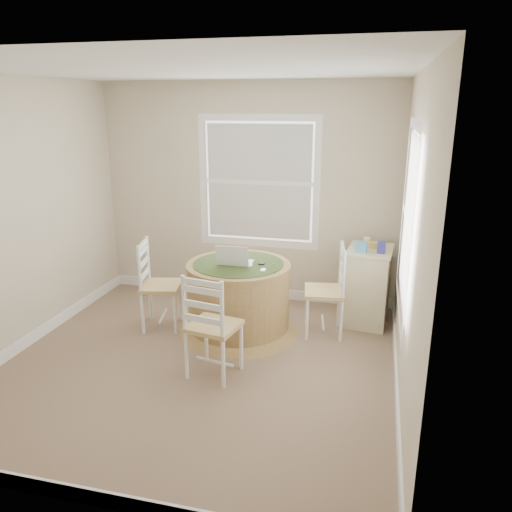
% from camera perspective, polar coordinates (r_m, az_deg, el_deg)
% --- Properties ---
extents(room, '(3.64, 3.64, 2.64)m').
position_cam_1_polar(room, '(4.44, -4.35, 3.43)').
color(room, '#7D644F').
rests_on(room, ground).
extents(round_table, '(1.25, 1.25, 0.77)m').
position_cam_1_polar(round_table, '(5.24, -1.99, -4.51)').
color(round_table, '#A5794A').
rests_on(round_table, ground).
extents(chair_left, '(0.48, 0.50, 0.95)m').
position_cam_1_polar(chair_left, '(5.44, -10.78, -3.34)').
color(chair_left, white).
rests_on(chair_left, ground).
extents(chair_near, '(0.49, 0.47, 0.95)m').
position_cam_1_polar(chair_near, '(4.43, -4.87, -7.92)').
color(chair_near, white).
rests_on(chair_near, ground).
extents(chair_right, '(0.46, 0.47, 0.95)m').
position_cam_1_polar(chair_right, '(5.24, 7.80, -4.00)').
color(chair_right, white).
rests_on(chair_right, ground).
extents(laptop, '(0.34, 0.30, 0.23)m').
position_cam_1_polar(laptop, '(5.10, -2.42, -0.58)').
color(laptop, white).
rests_on(laptop, round_table).
extents(mouse, '(0.06, 0.10, 0.03)m').
position_cam_1_polar(mouse, '(5.03, -0.74, -1.08)').
color(mouse, white).
rests_on(mouse, round_table).
extents(phone, '(0.05, 0.09, 0.02)m').
position_cam_1_polar(phone, '(4.91, 0.82, -1.64)').
color(phone, '#B7BABF').
rests_on(phone, round_table).
extents(keys, '(0.06, 0.05, 0.02)m').
position_cam_1_polar(keys, '(5.08, 0.62, -0.93)').
color(keys, black).
rests_on(keys, round_table).
extents(corner_chest, '(0.53, 0.67, 0.84)m').
position_cam_1_polar(corner_chest, '(5.63, 12.63, -3.30)').
color(corner_chest, beige).
rests_on(corner_chest, ground).
extents(tissue_box, '(0.13, 0.13, 0.10)m').
position_cam_1_polar(tissue_box, '(5.35, 11.81, 0.98)').
color(tissue_box, '#5398BE').
rests_on(tissue_box, corner_chest).
extents(box_yellow, '(0.16, 0.11, 0.06)m').
position_cam_1_polar(box_yellow, '(5.56, 13.54, 1.24)').
color(box_yellow, gold).
rests_on(box_yellow, corner_chest).
extents(box_blue, '(0.09, 0.09, 0.12)m').
position_cam_1_polar(box_blue, '(5.35, 14.25, 0.91)').
color(box_blue, '#332F8F').
rests_on(box_blue, corner_chest).
extents(cup_cream, '(0.07, 0.07, 0.09)m').
position_cam_1_polar(cup_cream, '(5.63, 12.51, 1.68)').
color(cup_cream, beige).
rests_on(cup_cream, corner_chest).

